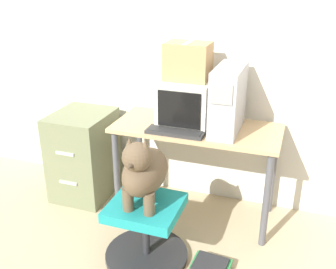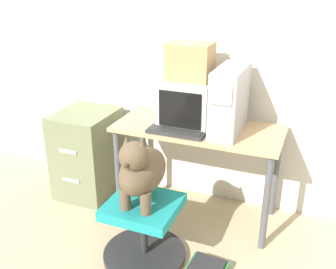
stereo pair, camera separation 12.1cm
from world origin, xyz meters
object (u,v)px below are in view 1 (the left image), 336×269
object	(u,v)px
book_stack_floor	(210,267)
filing_cabinet	(84,155)
office_chair	(146,231)
cardboard_box	(188,61)
keyboard	(175,132)
pc_tower	(228,99)
dog	(143,170)
crt_monitor	(187,102)

from	to	relation	value
book_stack_floor	filing_cabinet	bearing A→B (deg)	154.21
office_chair	book_stack_floor	distance (m)	0.49
filing_cabinet	cardboard_box	xyz separation A→B (m)	(0.90, 0.07, 0.87)
cardboard_box	keyboard	bearing A→B (deg)	-93.26
pc_tower	cardboard_box	world-z (taller)	cardboard_box
dog	book_stack_floor	size ratio (longest dim) A/B	1.95
cardboard_box	pc_tower	bearing A→B (deg)	-10.06
crt_monitor	office_chair	bearing A→B (deg)	-95.72
keyboard	dog	distance (m)	0.48
pc_tower	office_chair	world-z (taller)	pc_tower
pc_tower	cardboard_box	bearing A→B (deg)	169.94
crt_monitor	filing_cabinet	distance (m)	1.07
crt_monitor	filing_cabinet	bearing A→B (deg)	-175.64
filing_cabinet	book_stack_floor	distance (m)	1.47
cardboard_box	book_stack_floor	size ratio (longest dim) A/B	1.25
cardboard_box	office_chair	bearing A→B (deg)	-95.69
office_chair	cardboard_box	bearing A→B (deg)	84.31
dog	book_stack_floor	world-z (taller)	dog
dog	keyboard	bearing A→B (deg)	83.24
keyboard	cardboard_box	size ratio (longest dim) A/B	1.31
keyboard	filing_cabinet	world-z (taller)	keyboard
crt_monitor	keyboard	bearing A→B (deg)	-93.31
crt_monitor	cardboard_box	bearing A→B (deg)	90.00
book_stack_floor	pc_tower	bearing A→B (deg)	95.72
dog	filing_cabinet	size ratio (longest dim) A/B	0.67
dog	cardboard_box	xyz separation A→B (m)	(0.07, 0.71, 0.55)
filing_cabinet	cardboard_box	bearing A→B (deg)	4.61
pc_tower	office_chair	distance (m)	1.09
filing_cabinet	cardboard_box	distance (m)	1.26
crt_monitor	cardboard_box	xyz separation A→B (m)	(-0.00, 0.00, 0.31)
pc_tower	filing_cabinet	size ratio (longest dim) A/B	0.65
pc_tower	cardboard_box	size ratio (longest dim) A/B	1.51
crt_monitor	office_chair	world-z (taller)	crt_monitor
crt_monitor	cardboard_box	world-z (taller)	cardboard_box
keyboard	crt_monitor	bearing A→B (deg)	86.69
crt_monitor	filing_cabinet	xyz separation A→B (m)	(-0.90, -0.07, -0.56)
crt_monitor	pc_tower	bearing A→B (deg)	-9.39
pc_tower	keyboard	bearing A→B (deg)	-151.00
crt_monitor	office_chair	size ratio (longest dim) A/B	0.71
office_chair	dog	bearing A→B (deg)	-90.00
dog	cardboard_box	size ratio (longest dim) A/B	1.57
crt_monitor	keyboard	size ratio (longest dim) A/B	0.97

